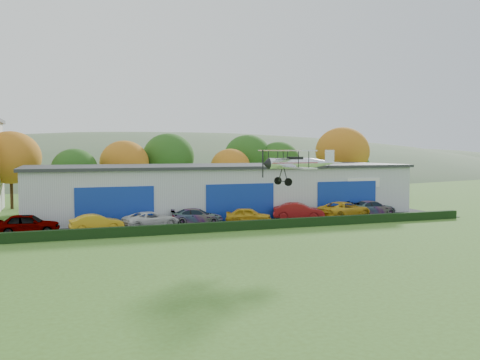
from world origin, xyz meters
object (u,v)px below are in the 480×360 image
object	(u,v)px
car_2	(151,219)
car_4	(248,215)
car_0	(28,224)
car_6	(344,210)
car_7	(373,208)
biplane	(296,162)
car_5	(299,211)
car_3	(197,216)
car_1	(97,223)
hangar	(222,189)

from	to	relation	value
car_2	car_4	world-z (taller)	car_4
car_0	car_6	bearing A→B (deg)	-83.97
car_7	car_0	bearing A→B (deg)	91.69
car_2	biplane	distance (m)	15.85
car_4	car_7	world-z (taller)	car_7
car_0	car_4	distance (m)	19.18
car_5	biplane	xyz separation A→B (m)	(-6.49, -12.69, 5.18)
car_0	car_5	size ratio (longest dim) A/B	0.98
car_2	car_3	size ratio (longest dim) A/B	1.04
car_1	car_3	bearing A→B (deg)	-86.34
hangar	car_4	xyz separation A→B (m)	(-0.00, -8.27, -1.88)
car_1	car_4	xyz separation A→B (m)	(13.81, 0.34, 0.00)
car_2	car_0	bearing A→B (deg)	77.07
hangar	car_0	bearing A→B (deg)	-157.06
hangar	biplane	bearing A→B (deg)	-92.69
car_5	hangar	bearing A→B (deg)	60.23
car_1	car_5	xyz separation A→B (m)	(19.35, 0.96, 0.10)
car_0	car_5	world-z (taller)	car_0
hangar	car_7	xyz separation A→B (m)	(14.51, -7.05, -1.86)
car_3	car_5	size ratio (longest dim) A/B	0.96
car_1	biplane	bearing A→B (deg)	-138.53
car_1	car_3	world-z (taller)	car_1
hangar	car_1	xyz separation A→B (m)	(-13.81, -8.61, -1.88)
car_3	biplane	bearing A→B (deg)	-150.31
car_4	car_6	distance (m)	10.39
car_4	car_7	bearing A→B (deg)	-62.11
car_6	car_7	world-z (taller)	car_6
car_5	car_7	size ratio (longest dim) A/B	0.97
hangar	car_6	world-z (taller)	hangar
car_0	car_1	size ratio (longest dim) A/B	1.12
car_3	car_2	bearing A→B (deg)	114.14
car_5	car_6	xyz separation A→B (m)	(4.85, -0.49, 0.00)
car_6	biplane	distance (m)	17.44
hangar	car_0	xyz separation A→B (m)	(-19.18, -8.12, -1.77)
car_4	car_5	bearing A→B (deg)	-60.62
car_5	car_0	bearing A→B (deg)	115.45
car_4	biplane	bearing A→B (deg)	-161.45
car_3	car_5	world-z (taller)	car_5
car_3	car_6	xyz separation A→B (m)	(15.03, -1.12, 0.13)
car_2	car_3	world-z (taller)	car_3
car_7	car_5	bearing A→B (deg)	93.77
car_1	car_2	xyz separation A→B (m)	(4.76, 0.81, -0.02)
biplane	car_4	bearing A→B (deg)	82.18
car_7	biplane	bearing A→B (deg)	130.58
biplane	car_2	bearing A→B (deg)	119.51
car_0	car_3	size ratio (longest dim) A/B	1.02
car_6	car_3	bearing A→B (deg)	69.03
car_4	hangar	bearing A→B (deg)	23.04
car_5	car_6	distance (m)	4.87
hangar	car_1	size ratio (longest dim) A/B	9.27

